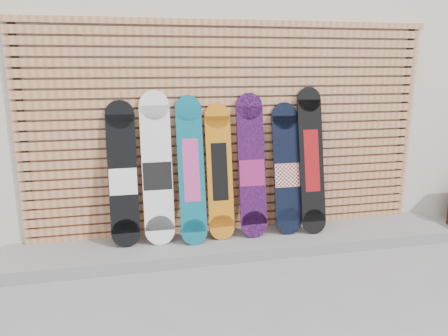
{
  "coord_description": "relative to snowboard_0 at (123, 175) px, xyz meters",
  "views": [
    {
      "loc": [
        -1.19,
        -3.41,
        1.88
      ],
      "look_at": [
        -0.27,
        0.75,
        0.85
      ],
      "focal_mm": 35.0,
      "sensor_mm": 36.0,
      "label": 1
    }
  ],
  "objects": [
    {
      "name": "concrete_step",
      "position": [
        1.12,
        -0.12,
        -0.76
      ],
      "size": [
        4.6,
        0.7,
        0.12
      ],
      "primitive_type": "cube",
      "color": "gray",
      "rests_on": "ground"
    },
    {
      "name": "snowboard_0",
      "position": [
        0.0,
        0.0,
        0.0
      ],
      "size": [
        0.28,
        0.29,
        1.42
      ],
      "color": "black",
      "rests_on": "concrete_step"
    },
    {
      "name": "snowboard_2",
      "position": [
        0.66,
        -0.04,
        0.03
      ],
      "size": [
        0.26,
        0.38,
        1.45
      ],
      "color": "#0C6175",
      "rests_on": "concrete_step"
    },
    {
      "name": "snowboard_5",
      "position": [
        1.68,
        -0.02,
        -0.03
      ],
      "size": [
        0.29,
        0.32,
        1.36
      ],
      "color": "black",
      "rests_on": "concrete_step"
    },
    {
      "name": "snowboard_4",
      "position": [
        1.29,
        -0.02,
        0.02
      ],
      "size": [
        0.28,
        0.32,
        1.47
      ],
      "color": "black",
      "rests_on": "concrete_step"
    },
    {
      "name": "snowboard_1",
      "position": [
        0.33,
        -0.01,
        0.04
      ],
      "size": [
        0.3,
        0.3,
        1.5
      ],
      "color": "white",
      "rests_on": "concrete_step"
    },
    {
      "name": "snowboard_6",
      "position": [
        1.94,
        -0.04,
        0.06
      ],
      "size": [
        0.26,
        0.36,
        1.52
      ],
      "color": "black",
      "rests_on": "concrete_step"
    },
    {
      "name": "ground",
      "position": [
        1.27,
        -0.8,
        -0.82
      ],
      "size": [
        80.0,
        80.0,
        0.0
      ],
      "primitive_type": "plane",
      "color": "gray",
      "rests_on": "ground"
    },
    {
      "name": "building",
      "position": [
        1.77,
        2.7,
        0.98
      ],
      "size": [
        12.0,
        5.0,
        3.6
      ],
      "primitive_type": "cube",
      "color": "beige",
      "rests_on": "ground"
    },
    {
      "name": "snowboard_3",
      "position": [
        0.96,
        -0.01,
        -0.01
      ],
      "size": [
        0.26,
        0.31,
        1.37
      ],
      "color": "orange",
      "rests_on": "concrete_step"
    },
    {
      "name": "slat_wall",
      "position": [
        1.12,
        0.17,
        0.39
      ],
      "size": [
        4.26,
        0.08,
        2.29
      ],
      "color": "#C17B50",
      "rests_on": "ground"
    }
  ]
}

